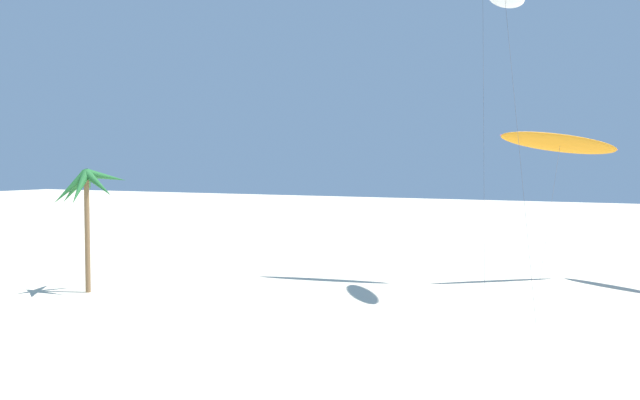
# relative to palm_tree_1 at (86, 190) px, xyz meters

# --- Properties ---
(palm_tree_1) EXTENTS (4.39, 4.51, 7.36)m
(palm_tree_1) POSITION_rel_palm_tree_1_xyz_m (0.00, 0.00, 0.00)
(palm_tree_1) COLOR olive
(palm_tree_1) RESTS_ON ground
(flying_kite_3) EXTENTS (6.97, 10.24, 10.01)m
(flying_kite_3) POSITION_rel_palm_tree_1_xyz_m (24.14, 16.66, 2.86)
(flying_kite_3) COLOR orange
(flying_kite_3) RESTS_ON ground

